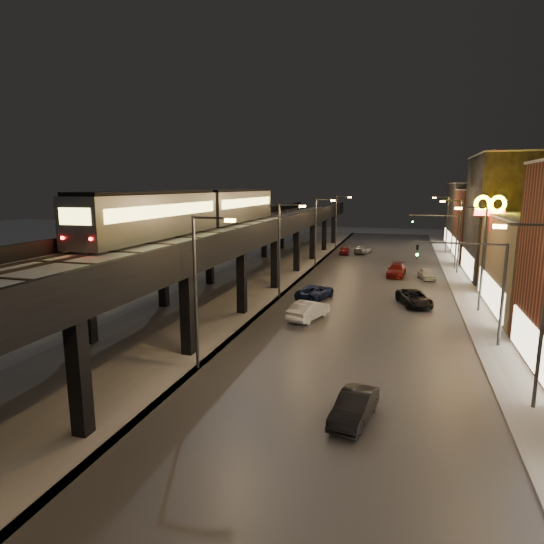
# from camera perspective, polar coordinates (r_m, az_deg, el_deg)

# --- Properties ---
(ground) EXTENTS (220.00, 220.00, 0.00)m
(ground) POSITION_cam_1_polar(r_m,az_deg,el_deg) (18.05, -27.17, -26.58)
(ground) COLOR silver
(road_surface) EXTENTS (17.00, 120.00, 0.06)m
(road_surface) POSITION_cam_1_polar(r_m,az_deg,el_deg) (46.35, 12.07, -2.70)
(road_surface) COLOR #46474D
(road_surface) RESTS_ON ground
(sidewalk_right) EXTENTS (4.00, 120.00, 0.14)m
(sidewalk_right) POSITION_cam_1_polar(r_m,az_deg,el_deg) (46.75, 24.40, -3.28)
(sidewalk_right) COLOR #9FA1A8
(sidewalk_right) RESTS_ON ground
(under_viaduct_pavement) EXTENTS (11.00, 120.00, 0.06)m
(under_viaduct_pavement) POSITION_cam_1_polar(r_m,az_deg,el_deg) (49.15, -3.82, -1.72)
(under_viaduct_pavement) COLOR #9FA1A8
(under_viaduct_pavement) RESTS_ON ground
(elevated_viaduct) EXTENTS (9.00, 100.00, 6.30)m
(elevated_viaduct) POSITION_cam_1_polar(r_m,az_deg,el_deg) (45.32, -5.28, 4.36)
(elevated_viaduct) COLOR black
(elevated_viaduct) RESTS_ON ground
(viaduct_trackbed) EXTENTS (8.40, 100.00, 0.32)m
(viaduct_trackbed) POSITION_cam_1_polar(r_m,az_deg,el_deg) (45.36, -5.25, 5.35)
(viaduct_trackbed) COLOR #B2B7C1
(viaduct_trackbed) RESTS_ON elevated_viaduct
(viaduct_parapet_streetside) EXTENTS (0.30, 100.00, 1.10)m
(viaduct_parapet_streetside) POSITION_cam_1_polar(r_m,az_deg,el_deg) (43.94, 0.08, 5.82)
(viaduct_parapet_streetside) COLOR black
(viaduct_parapet_streetside) RESTS_ON elevated_viaduct
(viaduct_parapet_far) EXTENTS (0.30, 100.00, 1.10)m
(viaduct_parapet_far) POSITION_cam_1_polar(r_m,az_deg,el_deg) (47.12, -10.19, 5.99)
(viaduct_parapet_far) COLOR black
(viaduct_parapet_far) RESTS_ON elevated_viaduct
(building_d) EXTENTS (12.20, 13.20, 14.16)m
(building_d) POSITION_cam_1_polar(r_m,az_deg,el_deg) (59.65, 29.45, 5.96)
(building_d) COLOR #252428
(building_d) RESTS_ON ground
(building_e) EXTENTS (12.20, 12.20, 10.16)m
(building_e) POSITION_cam_1_polar(r_m,az_deg,el_deg) (73.46, 26.91, 5.26)
(building_e) COLOR brown
(building_e) RESTS_ON ground
(building_f) EXTENTS (12.20, 16.20, 11.16)m
(building_f) POSITION_cam_1_polar(r_m,az_deg,el_deg) (87.20, 25.32, 6.40)
(building_f) COLOR #313131
(building_f) RESTS_ON ground
(streetlight_left_1) EXTENTS (2.57, 0.28, 9.00)m
(streetlight_left_1) POSITION_cam_1_polar(r_m,az_deg,el_deg) (26.10, -9.09, -1.29)
(streetlight_left_1) COLOR #38383A
(streetlight_left_1) RESTS_ON ground
(streetlight_right_1) EXTENTS (2.56, 0.28, 9.00)m
(streetlight_right_1) POSITION_cam_1_polar(r_m,az_deg,el_deg) (24.42, 30.42, -3.49)
(streetlight_right_1) COLOR #38383A
(streetlight_right_1) RESTS_ON ground
(streetlight_left_2) EXTENTS (2.57, 0.28, 9.00)m
(streetlight_left_2) POSITION_cam_1_polar(r_m,az_deg,el_deg) (42.82, 1.27, 3.52)
(streetlight_left_2) COLOR #38383A
(streetlight_left_2) RESTS_ON ground
(streetlight_right_2) EXTENTS (2.56, 0.28, 9.00)m
(streetlight_right_2) POSITION_cam_1_polar(r_m,az_deg,el_deg) (41.82, 24.62, 2.37)
(streetlight_right_2) COLOR #38383A
(streetlight_right_2) RESTS_ON ground
(streetlight_left_3) EXTENTS (2.57, 0.28, 9.00)m
(streetlight_left_3) POSITION_cam_1_polar(r_m,az_deg,el_deg) (60.29, 5.76, 5.57)
(streetlight_left_3) COLOR #38383A
(streetlight_left_3) RESTS_ON ground
(streetlight_right_3) EXTENTS (2.56, 0.28, 9.00)m
(streetlight_right_3) POSITION_cam_1_polar(r_m,az_deg,el_deg) (59.58, 22.25, 4.76)
(streetlight_right_3) COLOR #38383A
(streetlight_right_3) RESTS_ON ground
(streetlight_left_4) EXTENTS (2.57, 0.28, 9.00)m
(streetlight_left_4) POSITION_cam_1_polar(r_m,az_deg,el_deg) (78.00, 8.23, 6.67)
(streetlight_left_4) COLOR #38383A
(streetlight_left_4) RESTS_ON ground
(streetlight_right_4) EXTENTS (2.56, 0.28, 9.00)m
(streetlight_right_4) POSITION_cam_1_polar(r_m,az_deg,el_deg) (77.45, 20.96, 6.05)
(streetlight_right_4) COLOR #38383A
(streetlight_right_4) RESTS_ON ground
(traffic_light_rig_a) EXTENTS (6.10, 0.34, 7.00)m
(traffic_light_rig_a) POSITION_cam_1_polar(r_m,az_deg,el_deg) (33.01, 25.13, -0.97)
(traffic_light_rig_a) COLOR #38383A
(traffic_light_rig_a) RESTS_ON ground
(traffic_light_rig_b) EXTENTS (6.10, 0.34, 7.00)m
(traffic_light_rig_b) POSITION_cam_1_polar(r_m,az_deg,el_deg) (62.54, 21.12, 4.41)
(traffic_light_rig_b) COLOR #38383A
(traffic_light_rig_b) RESTS_ON ground
(subway_train) EXTENTS (3.03, 36.60, 3.62)m
(subway_train) POSITION_cam_1_polar(r_m,az_deg,el_deg) (45.49, -8.61, 7.85)
(subway_train) COLOR gray
(subway_train) RESTS_ON viaduct_trackbed
(car_near_white) EXTENTS (2.89, 4.94, 1.54)m
(car_near_white) POSITION_cam_1_polar(r_m,az_deg,el_deg) (36.75, 4.62, -4.83)
(car_near_white) COLOR white
(car_near_white) RESTS_ON ground
(car_mid_silver) EXTENTS (3.37, 5.30, 1.36)m
(car_mid_silver) POSITION_cam_1_polar(r_m,az_deg,el_deg) (43.41, 5.44, -2.54)
(car_mid_silver) COLOR #111A41
(car_mid_silver) RESTS_ON ground
(car_mid_dark) EXTENTS (2.97, 4.69, 1.27)m
(car_mid_dark) POSITION_cam_1_polar(r_m,az_deg,el_deg) (73.63, 11.35, 2.74)
(car_mid_dark) COLOR #9197A3
(car_mid_dark) RESTS_ON ground
(car_far_white) EXTENTS (1.71, 3.75, 1.25)m
(car_far_white) POSITION_cam_1_polar(r_m,az_deg,el_deg) (72.52, 9.06, 2.68)
(car_far_white) COLOR maroon
(car_far_white) RESTS_ON ground
(car_onc_silver) EXTENTS (2.07, 4.14, 1.30)m
(car_onc_silver) POSITION_cam_1_polar(r_m,az_deg,el_deg) (21.95, 10.28, -16.44)
(car_onc_silver) COLOR black
(car_onc_silver) RESTS_ON ground
(car_onc_dark) EXTENTS (3.62, 5.36, 1.36)m
(car_onc_dark) POSITION_cam_1_polar(r_m,az_deg,el_deg) (42.73, 17.43, -3.21)
(car_onc_dark) COLOR black
(car_onc_dark) RESTS_ON ground
(car_onc_white) EXTENTS (2.35, 5.07, 1.43)m
(car_onc_white) POSITION_cam_1_polar(r_m,az_deg,el_deg) (55.93, 15.34, 0.16)
(car_onc_white) COLOR maroon
(car_onc_white) RESTS_ON ground
(car_onc_red) EXTENTS (2.20, 3.88, 1.25)m
(car_onc_red) POSITION_cam_1_polar(r_m,az_deg,el_deg) (55.12, 18.83, -0.29)
(car_onc_red) COLOR silver
(car_onc_red) RESTS_ON ground
(sign_mcdonalds) EXTENTS (2.90, 0.84, 9.79)m
(sign_mcdonalds) POSITION_cam_1_polar(r_m,az_deg,el_deg) (46.64, 25.60, 6.39)
(sign_mcdonalds) COLOR #38383A
(sign_mcdonalds) RESTS_ON ground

